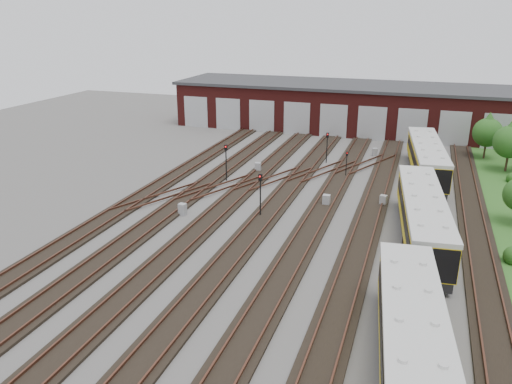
% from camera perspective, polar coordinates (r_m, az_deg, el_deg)
% --- Properties ---
extents(ground, '(120.00, 120.00, 0.00)m').
position_cam_1_polar(ground, '(36.08, 1.90, -5.99)').
color(ground, '#44423F').
rests_on(ground, ground).
extents(track_network, '(30.40, 70.00, 0.33)m').
position_cam_1_polar(track_network, '(36.59, 1.92, -5.43)').
color(track_network, black).
rests_on(track_network, ground).
extents(maintenance_shed, '(51.00, 12.50, 6.35)m').
position_cam_1_polar(maintenance_shed, '(72.79, 11.30, 9.54)').
color(maintenance_shed, '#511614').
rests_on(maintenance_shed, ground).
extents(metro_train, '(4.43, 47.55, 3.17)m').
position_cam_1_polar(metro_train, '(37.57, 18.48, -2.73)').
color(metro_train, black).
rests_on(metro_train, ground).
extents(signal_mast_0, '(0.29, 0.27, 3.65)m').
position_cam_1_polar(signal_mast_0, '(39.96, 0.50, 0.26)').
color(signal_mast_0, black).
rests_on(signal_mast_0, ground).
extents(signal_mast_1, '(0.32, 0.30, 3.65)m').
position_cam_1_polar(signal_mast_1, '(48.94, -3.45, 3.92)').
color(signal_mast_1, black).
rests_on(signal_mast_1, ground).
extents(signal_mast_2, '(0.31, 0.30, 3.41)m').
position_cam_1_polar(signal_mast_2, '(55.42, 8.13, 5.49)').
color(signal_mast_2, black).
rests_on(signal_mast_2, ground).
extents(signal_mast_3, '(0.23, 0.21, 2.66)m').
position_cam_1_polar(signal_mast_3, '(50.90, 10.31, 3.52)').
color(signal_mast_3, black).
rests_on(signal_mast_3, ground).
extents(relay_cabinet_0, '(0.63, 0.53, 0.99)m').
position_cam_1_polar(relay_cabinet_0, '(41.39, -8.40, -1.97)').
color(relay_cabinet_0, '#949598').
rests_on(relay_cabinet_0, ground).
extents(relay_cabinet_1, '(0.63, 0.54, 0.98)m').
position_cam_1_polar(relay_cabinet_1, '(52.16, 0.22, 2.85)').
color(relay_cabinet_1, '#949598').
rests_on(relay_cabinet_1, ground).
extents(relay_cabinet_2, '(0.62, 0.52, 1.00)m').
position_cam_1_polar(relay_cabinet_2, '(43.28, 8.04, -0.96)').
color(relay_cabinet_2, '#949598').
rests_on(relay_cabinet_2, ground).
extents(relay_cabinet_3, '(0.67, 0.63, 0.90)m').
position_cam_1_polar(relay_cabinet_3, '(59.77, 13.41, 4.47)').
color(relay_cabinet_3, '#949598').
rests_on(relay_cabinet_3, ground).
extents(relay_cabinet_4, '(0.67, 0.60, 0.95)m').
position_cam_1_polar(relay_cabinet_4, '(44.28, 14.34, -0.95)').
color(relay_cabinet_4, '#949598').
rests_on(relay_cabinet_4, ground).
extents(tree_0, '(3.23, 3.23, 5.36)m').
position_cam_1_polar(tree_0, '(61.93, 25.00, 6.54)').
color(tree_0, '#342417').
rests_on(tree_0, ground).
extents(tree_1, '(3.40, 3.40, 5.63)m').
position_cam_1_polar(tree_1, '(57.69, 27.12, 5.53)').
color(tree_1, '#342417').
rests_on(tree_1, ground).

